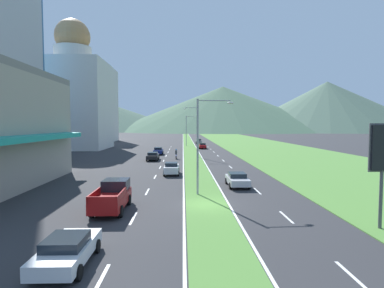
% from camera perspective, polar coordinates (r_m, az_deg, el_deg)
% --- Properties ---
extents(ground_plane, '(600.00, 600.00, 0.00)m').
position_cam_1_polar(ground_plane, '(24.95, 2.62, -10.85)').
color(ground_plane, '#2D2D30').
extents(grass_median, '(3.20, 240.00, 0.06)m').
position_cam_1_polar(grass_median, '(84.34, -0.41, -0.64)').
color(grass_median, '#518438').
rests_on(grass_median, ground_plane).
extents(grass_verge_right, '(24.00, 240.00, 0.06)m').
position_cam_1_polar(grass_verge_right, '(87.25, 13.24, -0.60)').
color(grass_verge_right, '#518438').
rests_on(grass_verge_right, ground_plane).
extents(lane_dash_left_1, '(0.16, 2.80, 0.01)m').
position_cam_1_polar(lane_dash_left_1, '(14.25, -16.04, -22.38)').
color(lane_dash_left_1, silver).
rests_on(lane_dash_left_1, ground_plane).
extents(lane_dash_left_2, '(0.16, 2.80, 0.01)m').
position_cam_1_polar(lane_dash_left_2, '(21.86, -10.49, -12.98)').
color(lane_dash_left_2, silver).
rests_on(lane_dash_left_2, ground_plane).
extents(lane_dash_left_3, '(0.16, 2.80, 0.01)m').
position_cam_1_polar(lane_dash_left_3, '(29.84, -8.02, -8.47)').
color(lane_dash_left_3, silver).
rests_on(lane_dash_left_3, ground_plane).
extents(lane_dash_left_4, '(0.16, 2.80, 0.01)m').
position_cam_1_polar(lane_dash_left_4, '(37.97, -6.62, -5.86)').
color(lane_dash_left_4, silver).
rests_on(lane_dash_left_4, ground_plane).
extents(lane_dash_left_5, '(0.16, 2.80, 0.01)m').
position_cam_1_polar(lane_dash_left_5, '(46.15, -5.73, -4.18)').
color(lane_dash_left_5, silver).
rests_on(lane_dash_left_5, ground_plane).
extents(lane_dash_left_6, '(0.16, 2.80, 0.01)m').
position_cam_1_polar(lane_dash_left_6, '(54.37, -5.11, -3.00)').
color(lane_dash_left_6, silver).
rests_on(lane_dash_left_6, ground_plane).
extents(lane_dash_left_7, '(0.16, 2.80, 0.01)m').
position_cam_1_polar(lane_dash_left_7, '(62.62, -4.65, -2.14)').
color(lane_dash_left_7, silver).
rests_on(lane_dash_left_7, ground_plane).
extents(lane_dash_left_8, '(0.16, 2.80, 0.01)m').
position_cam_1_polar(lane_dash_left_8, '(70.88, -4.30, -1.47)').
color(lane_dash_left_8, silver).
rests_on(lane_dash_left_8, ground_plane).
extents(lane_dash_left_9, '(0.16, 2.80, 0.01)m').
position_cam_1_polar(lane_dash_left_9, '(79.14, -4.02, -0.94)').
color(lane_dash_left_9, silver).
rests_on(lane_dash_left_9, ground_plane).
extents(lane_dash_left_10, '(0.16, 2.80, 0.01)m').
position_cam_1_polar(lane_dash_left_10, '(87.42, -3.80, -0.52)').
color(lane_dash_left_10, silver).
rests_on(lane_dash_left_10, ground_plane).
extents(lane_dash_right_1, '(0.16, 2.80, 0.01)m').
position_cam_1_polar(lane_dash_right_1, '(15.49, 26.84, -20.42)').
color(lane_dash_right_1, silver).
rests_on(lane_dash_right_1, ground_plane).
extents(lane_dash_right_2, '(0.16, 2.80, 0.01)m').
position_cam_1_polar(lane_dash_right_2, '(22.69, 16.56, -12.45)').
color(lane_dash_right_2, silver).
rests_on(lane_dash_right_2, ground_plane).
extents(lane_dash_right_3, '(0.16, 2.80, 0.01)m').
position_cam_1_polar(lane_dash_right_3, '(30.46, 11.63, -8.26)').
color(lane_dash_right_3, silver).
rests_on(lane_dash_right_3, ground_plane).
extents(lane_dash_right_4, '(0.16, 2.80, 0.01)m').
position_cam_1_polar(lane_dash_right_4, '(38.45, 8.78, -5.76)').
color(lane_dash_right_4, silver).
rests_on(lane_dash_right_4, ground_plane).
extents(lane_dash_right_5, '(0.16, 2.80, 0.01)m').
position_cam_1_polar(lane_dash_right_5, '(46.55, 6.93, -4.12)').
color(lane_dash_right_5, silver).
rests_on(lane_dash_right_5, ground_plane).
extents(lane_dash_right_6, '(0.16, 2.80, 0.01)m').
position_cam_1_polar(lane_dash_right_6, '(54.71, 5.63, -2.97)').
color(lane_dash_right_6, silver).
rests_on(lane_dash_right_6, ground_plane).
extents(lane_dash_right_7, '(0.16, 2.80, 0.01)m').
position_cam_1_polar(lane_dash_right_7, '(62.91, 4.67, -2.11)').
color(lane_dash_right_7, silver).
rests_on(lane_dash_right_7, ground_plane).
extents(lane_dash_right_8, '(0.16, 2.80, 0.01)m').
position_cam_1_polar(lane_dash_right_8, '(71.14, 3.94, -1.45)').
color(lane_dash_right_8, silver).
rests_on(lane_dash_right_8, ground_plane).
extents(lane_dash_right_9, '(0.16, 2.80, 0.01)m').
position_cam_1_polar(lane_dash_right_9, '(79.38, 3.36, -0.93)').
color(lane_dash_right_9, silver).
rests_on(lane_dash_right_9, ground_plane).
extents(lane_dash_right_10, '(0.16, 2.80, 0.01)m').
position_cam_1_polar(lane_dash_right_10, '(87.63, 2.88, -0.50)').
color(lane_dash_right_10, silver).
rests_on(lane_dash_right_10, ground_plane).
extents(edge_line_median_left, '(0.16, 240.00, 0.01)m').
position_cam_1_polar(edge_line_median_left, '(84.32, -1.60, -0.66)').
color(edge_line_median_left, silver).
rests_on(edge_line_median_left, ground_plane).
extents(edge_line_median_right, '(0.16, 240.00, 0.01)m').
position_cam_1_polar(edge_line_median_right, '(84.40, 0.78, -0.66)').
color(edge_line_median_right, silver).
rests_on(edge_line_median_right, ground_plane).
extents(domed_building, '(16.17, 16.17, 32.33)m').
position_cam_1_polar(domed_building, '(86.13, -20.43, 7.97)').
color(domed_building, silver).
rests_on(domed_building, ground_plane).
extents(midrise_colored, '(14.38, 14.38, 26.12)m').
position_cam_1_polar(midrise_colored, '(120.52, -17.12, 6.66)').
color(midrise_colored, silver).
rests_on(midrise_colored, ground_plane).
extents(hill_far_left, '(198.53, 198.53, 33.30)m').
position_cam_1_polar(hill_far_left, '(335.92, -17.87, 5.17)').
color(hill_far_left, '#3D5647').
rests_on(hill_far_left, ground_plane).
extents(hill_far_center, '(212.96, 212.96, 42.10)m').
position_cam_1_polar(hill_far_center, '(306.88, 5.53, 6.31)').
color(hill_far_center, '#47664C').
rests_on(hill_far_center, ground_plane).
extents(hill_far_right, '(171.68, 171.68, 44.99)m').
position_cam_1_polar(hill_far_right, '(316.57, 23.01, 6.22)').
color(hill_far_right, '#516B56').
rests_on(hill_far_right, ground_plane).
extents(street_lamp_near, '(3.24, 0.36, 8.42)m').
position_cam_1_polar(street_lamp_near, '(27.73, 1.84, 0.90)').
color(street_lamp_near, '#99999E').
rests_on(street_lamp_near, ground_plane).
extents(street_lamp_mid, '(2.71, 0.34, 9.42)m').
position_cam_1_polar(street_lamp_mid, '(59.06, 0.72, 2.76)').
color(street_lamp_mid, '#99999E').
rests_on(street_lamp_mid, ground_plane).
extents(street_lamp_far, '(2.69, 0.31, 8.57)m').
position_cam_1_polar(street_lamp_far, '(90.36, -0.85, 2.76)').
color(street_lamp_far, '#99999E').
rests_on(street_lamp_far, ground_plane).
extents(car_0, '(1.88, 4.51, 1.42)m').
position_cam_1_polar(car_0, '(81.05, 1.88, -0.31)').
color(car_0, maroon).
rests_on(car_0, ground_plane).
extents(car_1, '(1.88, 4.17, 1.52)m').
position_cam_1_polar(car_1, '(101.47, 1.21, 0.49)').
color(car_1, slate).
rests_on(car_1, ground_plane).
extents(car_2, '(2.02, 4.43, 1.35)m').
position_cam_1_polar(car_2, '(15.64, -21.47, -17.26)').
color(car_2, silver).
rests_on(car_2, ground_plane).
extents(car_3, '(2.01, 4.78, 1.42)m').
position_cam_1_polar(car_3, '(55.19, -7.04, -2.16)').
color(car_3, black).
rests_on(car_3, ground_plane).
extents(car_4, '(1.89, 4.13, 1.51)m').
position_cam_1_polar(car_4, '(39.41, -3.71, -4.36)').
color(car_4, silver).
rests_on(car_4, ground_plane).
extents(car_5, '(2.02, 4.37, 1.34)m').
position_cam_1_polar(car_5, '(32.26, 8.13, -6.29)').
color(car_5, '#B2B2B7').
rests_on(car_5, ground_plane).
extents(car_6, '(1.91, 4.34, 1.50)m').
position_cam_1_polar(car_6, '(65.64, -6.06, -1.22)').
color(car_6, navy).
rests_on(car_6, ground_plane).
extents(pickup_truck_0, '(2.18, 5.40, 2.00)m').
position_cam_1_polar(pickup_truck_0, '(24.06, -14.08, -9.08)').
color(pickup_truck_0, maroon).
rests_on(pickup_truck_0, ground_plane).
extents(motorcycle_rider, '(0.36, 2.00, 1.80)m').
position_cam_1_polar(motorcycle_rider, '(56.89, -2.86, -1.95)').
color(motorcycle_rider, black).
rests_on(motorcycle_rider, ground_plane).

